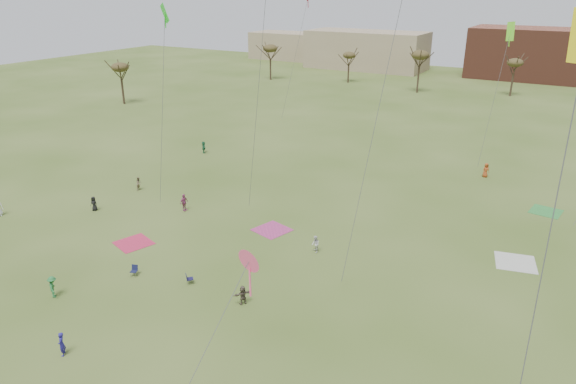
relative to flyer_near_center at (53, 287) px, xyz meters
The scene contains 21 objects.
ground 11.78m from the flyer_near_center, 14.72° to the left, with size 260.00×260.00×0.00m, color #395219.
flyer_near_center is the anchor object (origin of this frame).
flyer_near_right 7.29m from the flyer_near_center, 33.05° to the right, with size 0.59×0.39×1.63m, color navy.
spectator_fore_b 21.68m from the flyer_near_center, 118.73° to the left, with size 0.74×0.58×1.53m, color #7E6E50.
spectator_fore_c 14.12m from the flyer_near_center, 26.48° to the left, with size 1.36×0.43×1.47m, color brown.
flyer_mid_a 16.09m from the flyer_near_center, 129.23° to the left, with size 0.74×0.48×1.52m, color black.
spectator_mid_d 17.21m from the flyer_near_center, 97.19° to the left, with size 1.06×0.44×1.81m, color #963E6C.
spectator_mid_e 20.91m from the flyer_near_center, 49.57° to the left, with size 0.74×0.58×1.52m, color silver.
flyer_far_a 36.09m from the flyer_near_center, 111.05° to the left, with size 1.51×0.48×1.62m, color #21643E.
flyer_far_b 48.63m from the flyer_near_center, 62.37° to the left, with size 0.85×0.55×1.74m, color #9F431B.
blanket_red 9.32m from the flyer_near_center, 98.07° to the left, with size 2.88×2.88×0.03m, color #C6274C.
blanket_cream 36.74m from the flyer_near_center, 38.19° to the left, with size 3.19×3.19×0.03m, color silver.
blanket_plum 19.47m from the flyer_near_center, 65.71° to the left, with size 2.98×2.98×0.03m, color #B23776.
blanket_olive 46.46m from the flyer_near_center, 49.81° to the left, with size 2.84×2.84×0.03m, color #338D3B.
camp_chair_left 5.95m from the flyer_near_center, 60.67° to the left, with size 0.66×0.69×0.87m.
camp_chair_center 9.93m from the flyer_near_center, 40.90° to the left, with size 0.74×0.74×0.87m.
kites_aloft 28.84m from the flyer_near_center, 58.73° to the left, with size 53.14×60.08×23.81m.
tree_line 82.78m from the flyer_near_center, 84.08° to the left, with size 117.44×49.32×8.91m.
building_tan 120.40m from the flyer_near_center, 101.33° to the left, with size 32.00×14.00×10.00m, color #937F60.
building_brick 124.17m from the flyer_near_center, 82.42° to the left, with size 26.00×16.00×12.00m, color brown.
building_tan_west 136.04m from the flyer_near_center, 113.23° to the left, with size 20.00×12.00×8.00m, color #937F60.
Camera 1 is at (20.17, -22.66, 21.52)m, focal length 32.32 mm.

